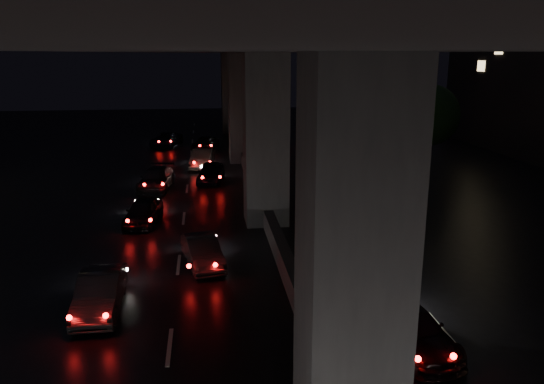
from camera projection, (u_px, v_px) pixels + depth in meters
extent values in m
plane|color=black|center=(280.00, 260.00, 21.07)|extent=(120.00, 120.00, 0.00)
cube|color=#39393B|center=(353.00, 261.00, 10.45)|extent=(2.00, 2.00, 8.00)
cube|color=#39393B|center=(266.00, 140.00, 24.84)|extent=(2.00, 2.00, 8.00)
cube|color=#39393B|center=(242.00, 108.00, 39.23)|extent=(2.00, 2.00, 8.00)
cube|color=#39393B|center=(232.00, 93.00, 53.62)|extent=(2.00, 2.00, 8.00)
cube|color=black|center=(265.00, 35.00, 23.63)|extent=(12.00, 80.00, 1.50)
cube|color=#39393B|center=(130.00, 4.00, 22.61)|extent=(0.40, 80.00, 1.00)
cube|color=#39393B|center=(392.00, 7.00, 24.03)|extent=(0.40, 80.00, 1.00)
cube|color=#39393B|center=(266.00, 213.00, 25.75)|extent=(0.45, 70.00, 0.85)
cylinder|color=black|center=(425.00, 160.00, 33.57)|extent=(0.44, 0.44, 2.80)
sphere|color=black|center=(429.00, 115.00, 32.85)|extent=(3.80, 3.80, 3.80)
cylinder|color=black|center=(355.00, 126.00, 48.92)|extent=(0.44, 0.44, 2.80)
sphere|color=black|center=(357.00, 95.00, 48.20)|extent=(3.80, 3.80, 3.80)
cylinder|color=#2D2D33|center=(402.00, 102.00, 38.60)|extent=(0.18, 0.18, 9.00)
cube|color=#2D2D33|center=(391.00, 39.00, 37.34)|extent=(2.40, 0.10, 0.10)
sphere|color=orange|center=(375.00, 42.00, 37.26)|extent=(0.44, 0.44, 0.44)
imported|color=black|center=(410.00, 328.00, 14.73)|extent=(2.17, 4.03, 1.11)
imported|color=black|center=(100.00, 293.00, 16.79)|extent=(1.34, 3.68, 1.20)
imported|color=black|center=(202.00, 251.00, 20.42)|extent=(1.83, 3.55, 1.11)
imported|color=black|center=(143.00, 211.00, 25.42)|extent=(1.90, 3.68, 1.20)
imported|color=black|center=(156.00, 179.00, 31.88)|extent=(2.24, 4.44, 1.24)
imported|color=black|center=(211.00, 172.00, 33.57)|extent=(2.05, 3.89, 1.26)
imported|color=#4A4740|center=(202.00, 159.00, 37.84)|extent=(1.89, 4.10, 1.30)
imported|color=black|center=(205.00, 144.00, 44.74)|extent=(2.60, 4.25, 1.10)
imported|color=black|center=(166.00, 139.00, 46.58)|extent=(3.00, 4.62, 1.18)
imported|color=slate|center=(272.00, 139.00, 46.52)|extent=(1.82, 3.72, 1.22)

